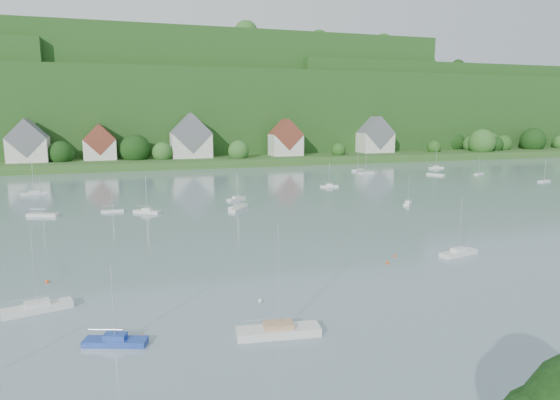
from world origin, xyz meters
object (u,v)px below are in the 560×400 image
object	(u,v)px
near_sailboat_3	(459,252)
near_sailboat_6	(37,307)
near_sailboat_2	(278,330)
near_sailboat_1	(115,340)

from	to	relation	value
near_sailboat_3	near_sailboat_6	xyz separation A→B (m)	(-56.02, -4.31, 0.02)
near_sailboat_3	near_sailboat_6	size ratio (longest dim) A/B	0.93
near_sailboat_2	near_sailboat_6	bearing A→B (deg)	156.92
near_sailboat_1	near_sailboat_3	xyz separation A→B (m)	(48.08, 14.88, 0.03)
near_sailboat_2	near_sailboat_3	size ratio (longest dim) A/B	1.23
near_sailboat_2	near_sailboat_6	size ratio (longest dim) A/B	1.15
near_sailboat_3	near_sailboat_6	world-z (taller)	near_sailboat_6
near_sailboat_2	near_sailboat_3	bearing A→B (deg)	34.92
near_sailboat_1	near_sailboat_6	xyz separation A→B (m)	(-7.94, 10.57, 0.05)
near_sailboat_3	near_sailboat_6	bearing A→B (deg)	170.87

